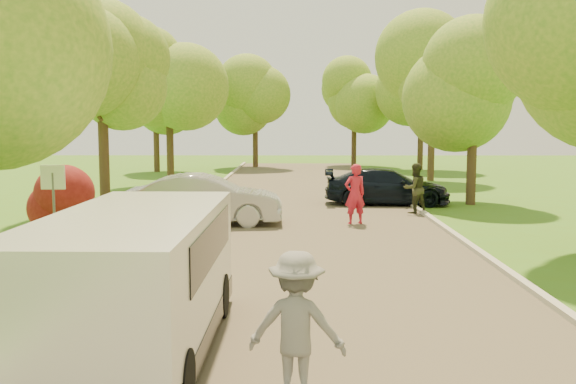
{
  "coord_description": "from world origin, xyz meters",
  "views": [
    {
      "loc": [
        -0.37,
        -10.35,
        3.14
      ],
      "look_at": [
        -0.51,
        6.45,
        1.3
      ],
      "focal_mm": 40.0,
      "sensor_mm": 36.0,
      "label": 1
    }
  ],
  "objects_px": {
    "street_sign": "(53,192)",
    "silver_sedan": "(205,200)",
    "skateboarder": "(297,327)",
    "minivan": "(135,280)",
    "person_striped": "(355,194)",
    "person_olive": "(415,188)",
    "dark_sedan": "(387,187)"
  },
  "relations": [
    {
      "from": "street_sign",
      "to": "silver_sedan",
      "type": "xyz_separation_m",
      "value": [
        2.73,
        5.08,
        -0.79
      ]
    },
    {
      "from": "silver_sedan",
      "to": "skateboarder",
      "type": "xyz_separation_m",
      "value": [
        2.74,
        -12.7,
        0.17
      ]
    },
    {
      "from": "minivan",
      "to": "person_striped",
      "type": "bearing_deg",
      "value": 70.83
    },
    {
      "from": "skateboarder",
      "to": "street_sign",
      "type": "bearing_deg",
      "value": -44.98
    },
    {
      "from": "minivan",
      "to": "person_striped",
      "type": "relative_size",
      "value": 2.82
    },
    {
      "from": "minivan",
      "to": "person_olive",
      "type": "relative_size",
      "value": 3.03
    },
    {
      "from": "minivan",
      "to": "skateboarder",
      "type": "bearing_deg",
      "value": -37.25
    },
    {
      "from": "minivan",
      "to": "skateboarder",
      "type": "distance_m",
      "value": 2.75
    },
    {
      "from": "silver_sedan",
      "to": "person_striped",
      "type": "xyz_separation_m",
      "value": [
        4.59,
        0.12,
        0.16
      ]
    },
    {
      "from": "street_sign",
      "to": "person_olive",
      "type": "bearing_deg",
      "value": 38.15
    },
    {
      "from": "dark_sedan",
      "to": "person_olive",
      "type": "relative_size",
      "value": 2.72
    },
    {
      "from": "street_sign",
      "to": "dark_sedan",
      "type": "xyz_separation_m",
      "value": [
        8.99,
        9.93,
        -0.88
      ]
    },
    {
      "from": "silver_sedan",
      "to": "skateboarder",
      "type": "relative_size",
      "value": 2.83
    },
    {
      "from": "skateboarder",
      "to": "person_striped",
      "type": "distance_m",
      "value": 12.95
    },
    {
      "from": "silver_sedan",
      "to": "person_olive",
      "type": "distance_m",
      "value": 7.3
    },
    {
      "from": "street_sign",
      "to": "skateboarder",
      "type": "relative_size",
      "value": 1.31
    },
    {
      "from": "street_sign",
      "to": "silver_sedan",
      "type": "distance_m",
      "value": 5.82
    },
    {
      "from": "dark_sedan",
      "to": "person_striped",
      "type": "xyz_separation_m",
      "value": [
        -1.67,
        -4.73,
        0.25
      ]
    },
    {
      "from": "person_olive",
      "to": "street_sign",
      "type": "bearing_deg",
      "value": 16.87
    },
    {
      "from": "person_olive",
      "to": "silver_sedan",
      "type": "bearing_deg",
      "value": -1.6
    },
    {
      "from": "dark_sedan",
      "to": "person_striped",
      "type": "relative_size",
      "value": 2.53
    },
    {
      "from": "silver_sedan",
      "to": "person_olive",
      "type": "bearing_deg",
      "value": -72.18
    },
    {
      "from": "silver_sedan",
      "to": "minivan",
      "type": "bearing_deg",
      "value": -178.89
    },
    {
      "from": "person_striped",
      "to": "street_sign",
      "type": "bearing_deg",
      "value": 16.24
    },
    {
      "from": "person_olive",
      "to": "minivan",
      "type": "bearing_deg",
      "value": 43.66
    },
    {
      "from": "dark_sedan",
      "to": "person_olive",
      "type": "xyz_separation_m",
      "value": [
        0.61,
        -2.39,
        0.18
      ]
    },
    {
      "from": "street_sign",
      "to": "dark_sedan",
      "type": "distance_m",
      "value": 13.42
    },
    {
      "from": "minivan",
      "to": "silver_sedan",
      "type": "bearing_deg",
      "value": 93.64
    },
    {
      "from": "minivan",
      "to": "dark_sedan",
      "type": "distance_m",
      "value": 16.86
    },
    {
      "from": "silver_sedan",
      "to": "person_striped",
      "type": "distance_m",
      "value": 4.59
    },
    {
      "from": "silver_sedan",
      "to": "person_striped",
      "type": "relative_size",
      "value": 2.52
    },
    {
      "from": "minivan",
      "to": "dark_sedan",
      "type": "bearing_deg",
      "value": 70.96
    }
  ]
}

